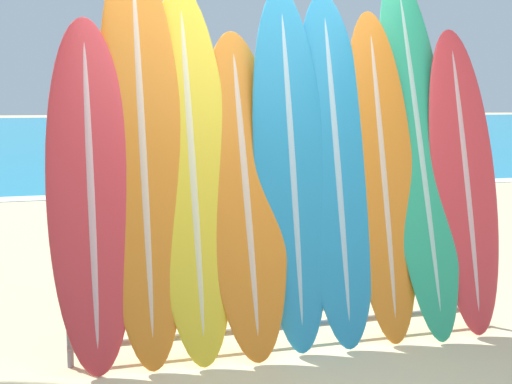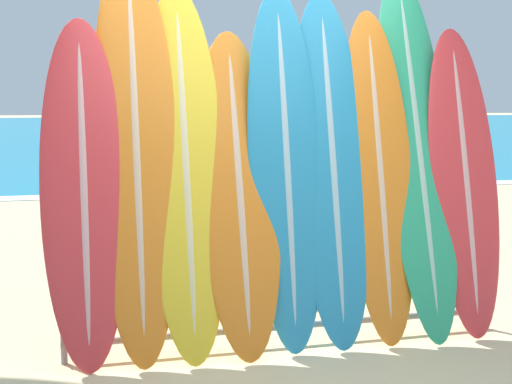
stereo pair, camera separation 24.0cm
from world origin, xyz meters
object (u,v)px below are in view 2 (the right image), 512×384
surfboard_slot_1 (136,151)px  surfboard_slot_7 (417,149)px  surfboard_slot_6 (379,174)px  surfboard_slot_8 (464,180)px  person_near_water (274,166)px  surfboard_slot_3 (239,191)px  surfboard_slot_4 (286,167)px  surfboard_rack (287,272)px  surfboard_slot_2 (185,169)px  person_mid_beach (187,182)px  surfboard_slot_0 (84,192)px  surfboard_slot_5 (332,167)px

surfboard_slot_1 → surfboard_slot_7: (1.92, 0.03, -0.02)m
surfboard_slot_1 → surfboard_slot_6: bearing=-1.4°
surfboard_slot_8 → person_near_water: (-0.26, 3.88, -0.24)m
surfboard_slot_3 → surfboard_slot_4: size_ratio=0.88×
surfboard_rack → surfboard_slot_7: bearing=5.5°
surfboard_slot_2 → person_mid_beach: size_ratio=1.46×
surfboard_slot_7 → surfboard_slot_0: bearing=-177.6°
surfboard_slot_0 → person_near_water: size_ratio=1.41×
surfboard_slot_6 → surfboard_slot_7: size_ratio=0.87×
surfboard_slot_4 → person_mid_beach: 1.94m
surfboard_slot_8 → person_near_water: surfboard_slot_8 is taller
surfboard_slot_4 → surfboard_slot_7: bearing=4.0°
surfboard_slot_2 → person_near_water: 4.21m
surfboard_slot_4 → surfboard_slot_6: size_ratio=1.06×
surfboard_slot_2 → person_near_water: (1.68, 3.84, -0.36)m
surfboard_slot_8 → person_mid_beach: 2.51m
surfboard_slot_1 → surfboard_slot_4: 0.96m
surfboard_slot_6 → person_near_water: (0.37, 3.87, -0.29)m
surfboard_slot_1 → surfboard_slot_8: bearing=-1.5°
surfboard_rack → surfboard_slot_5: size_ratio=1.23×
surfboard_slot_1 → surfboard_slot_5: bearing=-1.3°
surfboard_slot_7 → surfboard_slot_8: 0.39m
surfboard_rack → surfboard_slot_1: size_ratio=1.11×
surfboard_slot_5 → person_mid_beach: size_ratio=1.45×
person_mid_beach → surfboard_slot_3: bearing=131.4°
surfboard_slot_2 → surfboard_slot_3: (0.33, -0.04, -0.14)m
surfboard_slot_2 → surfboard_slot_1: bearing=177.1°
person_mid_beach → surfboard_slot_6: bearing=158.5°
surfboard_slot_7 → surfboard_slot_3: bearing=-176.3°
surfboard_slot_1 → surfboard_slot_3: surfboard_slot_1 is taller
surfboard_slot_2 → surfboard_slot_8: (1.94, -0.04, -0.12)m
surfboard_slot_0 → surfboard_slot_3: (0.96, 0.01, -0.02)m
surfboard_slot_1 → person_near_water: 4.34m
surfboard_slot_2 → surfboard_slot_4: size_ratio=1.00×
surfboard_slot_0 → surfboard_slot_3: size_ratio=1.02×
surfboard_slot_2 → surfboard_slot_5: 0.97m
surfboard_slot_3 → surfboard_slot_1: bearing=175.1°
surfboard_slot_1 → person_mid_beach: surfboard_slot_1 is taller
surfboard_slot_1 → surfboard_slot_7: bearing=0.8°
surfboard_slot_1 → surfboard_slot_8: (2.24, -0.06, -0.24)m
surfboard_slot_5 → surfboard_slot_7: (0.65, 0.06, 0.11)m
surfboard_slot_6 → surfboard_slot_4: bearing=-180.0°
surfboard_slot_7 → person_mid_beach: 2.28m
surfboard_rack → person_mid_beach: person_mid_beach is taller
surfboard_slot_0 → person_near_water: (2.31, 3.89, -0.24)m
surfboard_slot_1 → surfboard_slot_4: bearing=-2.4°
surfboard_rack → surfboard_slot_7: 1.25m
surfboard_rack → surfboard_slot_8: size_ratio=1.36×
person_near_water → surfboard_rack: bearing=-118.1°
surfboard_rack → person_mid_beach: size_ratio=1.78×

